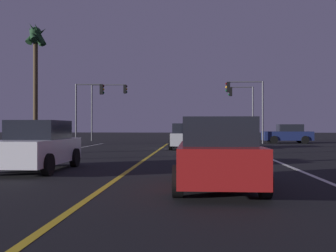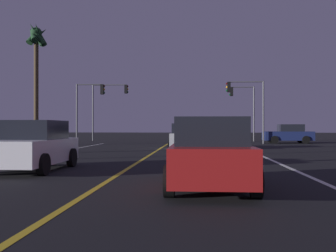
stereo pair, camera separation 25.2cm
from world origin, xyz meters
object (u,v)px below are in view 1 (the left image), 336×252
at_px(car_ahead_far, 185,137).
at_px(traffic_light_far_left, 108,99).
at_px(traffic_light_far_right, 241,101).
at_px(palm_tree_left_far, 35,48).
at_px(car_lead_same_lane, 217,154).
at_px(traffic_light_near_left, 89,99).
at_px(car_oncoming, 37,146).
at_px(car_crossing_side, 288,134).
at_px(traffic_light_near_right, 245,97).

relative_size(car_ahead_far, traffic_light_far_left, 0.73).
bearing_deg(traffic_light_far_right, palm_tree_left_far, 28.65).
xyz_separation_m(car_lead_same_lane, traffic_light_far_left, (-9.29, 30.42, 3.57)).
relative_size(car_lead_same_lane, traffic_light_far_left, 0.73).
bearing_deg(palm_tree_left_far, traffic_light_far_left, 68.24).
xyz_separation_m(car_lead_same_lane, traffic_light_far_right, (4.42, 30.42, 3.27)).
height_order(traffic_light_near_left, palm_tree_left_far, palm_tree_left_far).
relative_size(car_ahead_far, traffic_light_near_left, 0.80).
distance_m(car_oncoming, palm_tree_left_far, 20.12).
relative_size(car_crossing_side, car_oncoming, 1.00).
bearing_deg(traffic_light_near_left, car_lead_same_lane, -68.49).
bearing_deg(traffic_light_near_right, traffic_light_far_right, -94.09).
bearing_deg(traffic_light_near_right, palm_tree_left_far, 13.39).
relative_size(traffic_light_near_left, palm_tree_left_far, 0.55).
distance_m(traffic_light_far_right, traffic_light_far_left, 13.71).
bearing_deg(car_lead_same_lane, traffic_light_near_left, 21.51).
bearing_deg(car_oncoming, traffic_light_near_left, -169.51).
distance_m(car_crossing_side, traffic_light_near_right, 5.28).
bearing_deg(palm_tree_left_far, car_oncoming, -67.31).
relative_size(car_crossing_side, traffic_light_far_right, 0.77).
height_order(car_ahead_far, traffic_light_near_right, traffic_light_near_right).
bearing_deg(car_lead_same_lane, traffic_light_far_left, 16.99).
height_order(car_oncoming, traffic_light_near_right, traffic_light_near_right).
xyz_separation_m(traffic_light_near_right, traffic_light_far_right, (0.39, 5.50, 0.02)).
relative_size(traffic_light_far_left, palm_tree_left_far, 0.60).
xyz_separation_m(car_crossing_side, traffic_light_far_left, (-17.31, 4.30, 3.57)).
distance_m(car_lead_same_lane, traffic_light_far_right, 30.91).
height_order(car_crossing_side, car_ahead_far, same).
bearing_deg(car_oncoming, traffic_light_far_right, 159.19).
bearing_deg(traffic_light_far_left, car_oncoming, -82.71).
xyz_separation_m(car_oncoming, traffic_light_near_left, (-3.98, 21.49, 3.13)).
xyz_separation_m(car_ahead_far, traffic_light_near_right, (5.10, 8.23, 3.25)).
bearing_deg(traffic_light_far_left, traffic_light_near_left, -95.47).
bearing_deg(traffic_light_far_right, car_ahead_far, 68.18).
relative_size(car_ahead_far, car_oncoming, 1.00).
bearing_deg(traffic_light_far_left, traffic_light_far_right, 0.00).
distance_m(car_lead_same_lane, car_ahead_far, 16.72).
distance_m(car_ahead_far, traffic_light_near_left, 12.41).
xyz_separation_m(car_oncoming, traffic_light_near_right, (9.87, 21.49, 3.25)).
height_order(car_crossing_side, traffic_light_near_left, traffic_light_near_left).
xyz_separation_m(car_crossing_side, car_ahead_far, (-9.09, -9.43, 0.00)).
distance_m(traffic_light_near_left, palm_tree_left_far, 6.52).
relative_size(traffic_light_near_left, traffic_light_far_left, 0.91).
bearing_deg(car_ahead_far, car_lead_same_lane, -176.31).
height_order(traffic_light_far_right, traffic_light_far_left, traffic_light_far_left).
bearing_deg(traffic_light_near_left, traffic_light_near_right, 0.00).
bearing_deg(car_lead_same_lane, car_oncoming, 59.61).
distance_m(car_lead_same_lane, traffic_light_near_right, 25.45).
relative_size(car_oncoming, traffic_light_near_right, 0.79).
bearing_deg(car_crossing_side, traffic_light_far_right, -50.10).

